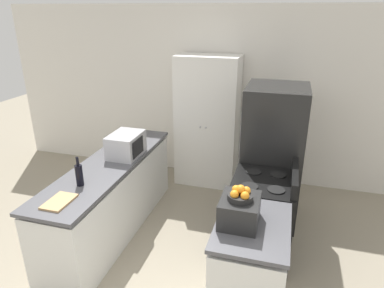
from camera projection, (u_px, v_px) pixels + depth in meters
The scene contains 11 objects.
wall_back at pixel (218, 95), 5.19m from camera, with size 7.00×0.06×2.60m.
counter_left at pixel (112, 198), 4.05m from camera, with size 0.60×2.32×0.90m.
counter_right at pixel (249, 270), 2.95m from camera, with size 0.60×0.84×0.90m.
pantry_cabinet at pixel (207, 122), 5.06m from camera, with size 0.90×0.54×1.93m.
stove at pixel (261, 217), 3.64m from camera, with size 0.66×0.70×1.06m.
refrigerator at pixel (272, 155), 4.18m from camera, with size 0.73×0.77×1.71m.
microwave at pixel (126, 145), 4.03m from camera, with size 0.34×0.45×0.27m.
wine_bottle at pixel (79, 175), 3.35m from camera, with size 0.07×0.07×0.30m.
toaster_oven at pixel (239, 211), 2.76m from camera, with size 0.32×0.36×0.22m.
fruit_bowl at pixel (240, 195), 2.69m from camera, with size 0.20×0.20×0.13m.
cutting_board at pixel (59, 202), 3.08m from camera, with size 0.20×0.31×0.02m.
Camera 1 is at (1.03, -1.87, 2.53)m, focal length 32.00 mm.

